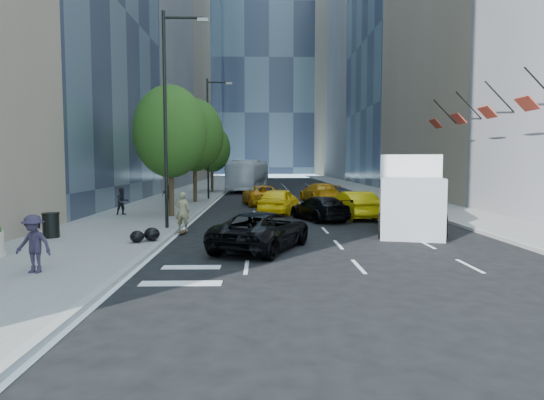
{
  "coord_description": "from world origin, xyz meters",
  "views": [
    {
      "loc": [
        -2.03,
        -18.83,
        3.26
      ],
      "look_at": [
        -1.57,
        2.21,
        1.6
      ],
      "focal_mm": 32.0,
      "sensor_mm": 36.0,
      "label": 1
    }
  ],
  "objects_px": {
    "black_sedan_lincoln": "(262,231)",
    "black_sedan_mercedes": "(319,208)",
    "box_truck": "(409,192)",
    "trash_can": "(51,226)",
    "skateboarder": "(182,214)",
    "city_bus": "(249,175)"
  },
  "relations": [
    {
      "from": "black_sedan_lincoln",
      "to": "black_sedan_mercedes",
      "type": "bearing_deg",
      "value": -86.27
    },
    {
      "from": "black_sedan_lincoln",
      "to": "city_bus",
      "type": "height_order",
      "value": "city_bus"
    },
    {
      "from": "black_sedan_lincoln",
      "to": "trash_can",
      "type": "distance_m",
      "value": 8.95
    },
    {
      "from": "box_truck",
      "to": "trash_can",
      "type": "bearing_deg",
      "value": -154.28
    },
    {
      "from": "black_sedan_mercedes",
      "to": "trash_can",
      "type": "xyz_separation_m",
      "value": [
        -11.89,
        -6.83,
        -0.03
      ]
    },
    {
      "from": "box_truck",
      "to": "trash_can",
      "type": "relative_size",
      "value": 8.05
    },
    {
      "from": "box_truck",
      "to": "trash_can",
      "type": "distance_m",
      "value": 16.14
    },
    {
      "from": "black_sedan_lincoln",
      "to": "black_sedan_mercedes",
      "type": "distance_m",
      "value": 9.51
    },
    {
      "from": "skateboarder",
      "to": "black_sedan_lincoln",
      "type": "xyz_separation_m",
      "value": [
        3.6,
        -4.0,
        -0.18
      ]
    },
    {
      "from": "skateboarder",
      "to": "black_sedan_lincoln",
      "type": "height_order",
      "value": "skateboarder"
    },
    {
      "from": "black_sedan_lincoln",
      "to": "box_truck",
      "type": "bearing_deg",
      "value": -119.65
    },
    {
      "from": "black_sedan_lincoln",
      "to": "black_sedan_mercedes",
      "type": "xyz_separation_m",
      "value": [
        3.2,
        8.95,
        -0.04
      ]
    },
    {
      "from": "trash_can",
      "to": "city_bus",
      "type": "bearing_deg",
      "value": 78.11
    },
    {
      "from": "black_sedan_mercedes",
      "to": "skateboarder",
      "type": "bearing_deg",
      "value": 15.72
    },
    {
      "from": "skateboarder",
      "to": "black_sedan_lincoln",
      "type": "bearing_deg",
      "value": 137.05
    },
    {
      "from": "city_bus",
      "to": "trash_can",
      "type": "relative_size",
      "value": 12.71
    },
    {
      "from": "black_sedan_lincoln",
      "to": "trash_can",
      "type": "xyz_separation_m",
      "value": [
        -8.69,
        2.12,
        -0.07
      ]
    },
    {
      "from": "black_sedan_mercedes",
      "to": "trash_can",
      "type": "bearing_deg",
      "value": 9.53
    },
    {
      "from": "skateboarder",
      "to": "trash_can",
      "type": "distance_m",
      "value": 5.44
    },
    {
      "from": "city_bus",
      "to": "trash_can",
      "type": "xyz_separation_m",
      "value": [
        -7.26,
        -34.46,
        -1.1
      ]
    },
    {
      "from": "skateboarder",
      "to": "city_bus",
      "type": "bearing_deg",
      "value": -88.74
    },
    {
      "from": "black_sedan_mercedes",
      "to": "box_truck",
      "type": "distance_m",
      "value": 5.44
    }
  ]
}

